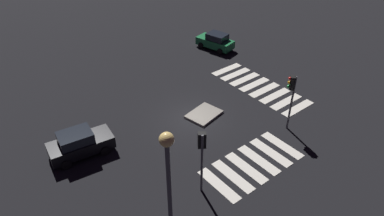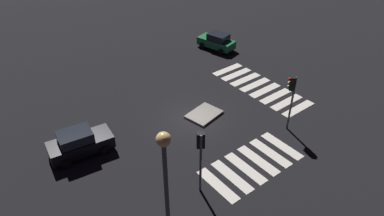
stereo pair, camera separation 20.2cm
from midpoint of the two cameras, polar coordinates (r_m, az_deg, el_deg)
ground_plane at (r=26.65m, az=0.22°, el=-1.77°), size 80.00×80.00×0.00m
traffic_island at (r=27.00m, az=2.13°, el=-1.02°), size 2.80×2.31×0.18m
car_black at (r=24.22m, az=-17.23°, el=-5.32°), size 4.26×2.34×1.79m
car_green at (r=36.92m, az=4.11°, el=10.53°), size 2.46×4.04×1.66m
traffic_light_east at (r=24.88m, az=15.79°, el=2.74°), size 0.54×0.53×4.22m
traffic_light_south at (r=19.35m, az=1.69°, el=-6.37°), size 0.54×0.53×4.11m
street_lamp at (r=14.18m, az=-3.72°, el=-12.27°), size 0.56×0.56×8.07m
crosswalk_near at (r=23.26m, az=9.74°, el=-8.80°), size 6.45×3.20×0.02m
crosswalk_side at (r=30.96m, az=10.92°, el=3.23°), size 3.20×8.75×0.02m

